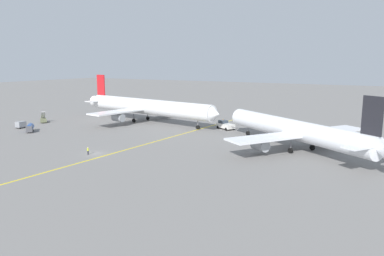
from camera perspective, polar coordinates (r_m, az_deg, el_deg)
name	(u,v)px	position (r m, az deg, el deg)	size (l,w,h in m)	color
ground_plane	(95,154)	(88.69, -14.78, -3.85)	(600.00, 600.00, 0.00)	slate
taxiway_stripe	(136,147)	(93.34, -8.70, -2.93)	(0.50, 120.00, 0.01)	yellow
airliner_at_gate_left	(147,107)	(130.35, -6.98, 3.26)	(60.69, 43.19, 16.04)	white
airliner_being_pushed	(294,130)	(92.39, 15.55, -0.34)	(45.62, 35.44, 14.70)	white
pushback_tug	(225,125)	(117.08, 5.17, 0.45)	(9.00, 6.04, 2.95)	white
gse_container_dolly_flat	(21,124)	(130.40, -24.96, 0.50)	(2.43, 3.36, 2.15)	slate
gse_stair_truck_yellow	(43,120)	(139.32, -22.01, 1.21)	(4.82, 4.25, 4.06)	#666B4C
gse_fuel_bowser_stubby	(30,128)	(121.96, -23.79, 0.05)	(4.87, 4.71, 2.40)	#2D5199
ground_crew_wing_walker_right	(88,151)	(88.00, -15.79, -3.40)	(0.36, 0.36, 1.75)	black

